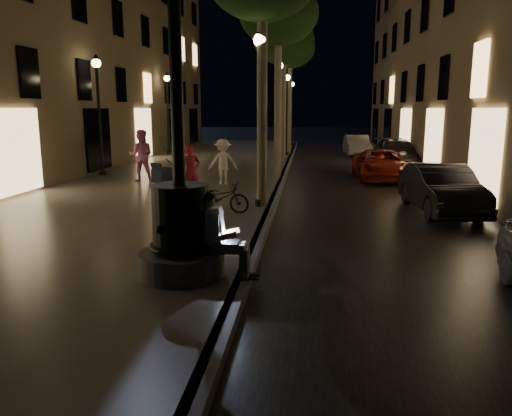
# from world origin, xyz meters

# --- Properties ---
(ground) EXTENTS (120.00, 120.00, 0.00)m
(ground) POSITION_xyz_m (0.00, 15.00, 0.00)
(ground) COLOR black
(ground) RESTS_ON ground
(cobble_lane) EXTENTS (6.00, 45.00, 0.02)m
(cobble_lane) POSITION_xyz_m (3.00, 15.00, 0.01)
(cobble_lane) COLOR black
(cobble_lane) RESTS_ON ground
(promenade) EXTENTS (8.00, 45.00, 0.20)m
(promenade) POSITION_xyz_m (-4.00, 15.00, 0.10)
(promenade) COLOR #67635B
(promenade) RESTS_ON ground
(curb_strip) EXTENTS (0.25, 45.00, 0.20)m
(curb_strip) POSITION_xyz_m (0.00, 15.00, 0.10)
(curb_strip) COLOR #59595B
(curb_strip) RESTS_ON ground
(building_left) EXTENTS (8.00, 36.00, 15.00)m
(building_left) POSITION_xyz_m (-12.00, 18.00, 7.50)
(building_left) COLOR #7F6E4F
(building_left) RESTS_ON ground
(fountain_lamppost) EXTENTS (1.40, 1.40, 5.21)m
(fountain_lamppost) POSITION_xyz_m (-1.00, 2.00, 1.21)
(fountain_lamppost) COLOR #59595B
(fountain_lamppost) RESTS_ON promenade
(seated_man_laptop) EXTENTS (1.03, 0.35, 1.39)m
(seated_man_laptop) POSITION_xyz_m (-0.39, 2.00, 0.93)
(seated_man_laptop) COLOR tan
(seated_man_laptop) RESTS_ON promenade
(tree_second) EXTENTS (3.00, 3.00, 7.40)m
(tree_second) POSITION_xyz_m (-0.20, 14.00, 6.33)
(tree_second) COLOR #6B604C
(tree_second) RESTS_ON promenade
(tree_third) EXTENTS (3.00, 3.00, 7.20)m
(tree_third) POSITION_xyz_m (-0.30, 20.00, 6.14)
(tree_third) COLOR #6B604C
(tree_third) RESTS_ON promenade
(tree_far) EXTENTS (3.00, 3.00, 7.50)m
(tree_far) POSITION_xyz_m (-0.22, 26.00, 6.43)
(tree_far) COLOR #6B604C
(tree_far) RESTS_ON promenade
(lamp_curb_a) EXTENTS (0.36, 0.36, 4.81)m
(lamp_curb_a) POSITION_xyz_m (-0.30, 8.00, 3.24)
(lamp_curb_a) COLOR black
(lamp_curb_a) RESTS_ON promenade
(lamp_curb_b) EXTENTS (0.36, 0.36, 4.81)m
(lamp_curb_b) POSITION_xyz_m (-0.30, 16.00, 3.24)
(lamp_curb_b) COLOR black
(lamp_curb_b) RESTS_ON promenade
(lamp_curb_c) EXTENTS (0.36, 0.36, 4.81)m
(lamp_curb_c) POSITION_xyz_m (-0.30, 24.00, 3.24)
(lamp_curb_c) COLOR black
(lamp_curb_c) RESTS_ON promenade
(lamp_curb_d) EXTENTS (0.36, 0.36, 4.81)m
(lamp_curb_d) POSITION_xyz_m (-0.30, 32.00, 3.24)
(lamp_curb_d) COLOR black
(lamp_curb_d) RESTS_ON promenade
(lamp_left_b) EXTENTS (0.36, 0.36, 4.81)m
(lamp_left_b) POSITION_xyz_m (-7.40, 14.00, 3.24)
(lamp_left_b) COLOR black
(lamp_left_b) RESTS_ON promenade
(lamp_left_c) EXTENTS (0.36, 0.36, 4.81)m
(lamp_left_c) POSITION_xyz_m (-7.40, 24.00, 3.24)
(lamp_left_c) COLOR black
(lamp_left_c) RESTS_ON promenade
(stroller) EXTENTS (0.65, 1.05, 1.06)m
(stroller) POSITION_xyz_m (-3.74, 10.28, 0.73)
(stroller) COLOR black
(stroller) RESTS_ON promenade
(car_second) EXTENTS (1.72, 4.20, 1.35)m
(car_second) POSITION_xyz_m (4.74, 8.64, 0.68)
(car_second) COLOR black
(car_second) RESTS_ON ground
(car_third) EXTENTS (2.10, 4.43, 1.22)m
(car_third) POSITION_xyz_m (4.00, 15.33, 0.61)
(car_third) COLOR #9C2613
(car_third) RESTS_ON ground
(car_rear) EXTENTS (2.06, 4.95, 1.43)m
(car_rear) POSITION_xyz_m (5.20, 19.00, 0.71)
(car_rear) COLOR #2A292E
(car_rear) RESTS_ON ground
(car_fifth) EXTENTS (1.51, 3.95, 1.29)m
(car_fifth) POSITION_xyz_m (4.00, 25.98, 0.64)
(car_fifth) COLOR #9A9B96
(car_fifth) RESTS_ON ground
(pedestrian_red) EXTENTS (0.72, 0.66, 1.65)m
(pedestrian_red) POSITION_xyz_m (-2.46, 8.83, 1.03)
(pedestrian_red) COLOR #B22331
(pedestrian_red) RESTS_ON promenade
(pedestrian_pink) EXTENTS (1.06, 0.90, 1.92)m
(pedestrian_pink) POSITION_xyz_m (-5.23, 12.51, 1.16)
(pedestrian_pink) COLOR pink
(pedestrian_pink) RESTS_ON promenade
(pedestrian_white) EXTENTS (1.17, 0.86, 1.63)m
(pedestrian_white) POSITION_xyz_m (-2.04, 12.03, 1.01)
(pedestrian_white) COLOR white
(pedestrian_white) RESTS_ON promenade
(bicycle) EXTENTS (1.60, 0.77, 0.81)m
(bicycle) POSITION_xyz_m (-1.24, 7.04, 0.60)
(bicycle) COLOR black
(bicycle) RESTS_ON promenade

